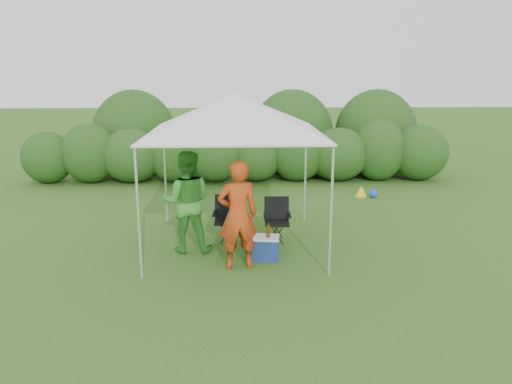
{
  "coord_description": "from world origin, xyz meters",
  "views": [
    {
      "loc": [
        0.03,
        -8.46,
        3.24
      ],
      "look_at": [
        0.37,
        0.4,
        1.05
      ],
      "focal_mm": 35.0,
      "sensor_mm": 36.0,
      "label": 1
    }
  ],
  "objects_px": {
    "man": "(238,215)",
    "woman": "(187,202)",
    "canopy": "(235,114)",
    "chair_left": "(227,215)",
    "cooler": "(265,248)",
    "chair_right": "(277,216)"
  },
  "relations": [
    {
      "from": "chair_right",
      "to": "cooler",
      "type": "relative_size",
      "value": 1.55
    },
    {
      "from": "chair_left",
      "to": "man",
      "type": "xyz_separation_m",
      "value": [
        0.2,
        -1.44,
        0.42
      ]
    },
    {
      "from": "chair_right",
      "to": "man",
      "type": "relative_size",
      "value": 0.46
    },
    {
      "from": "woman",
      "to": "cooler",
      "type": "bearing_deg",
      "value": 161.85
    },
    {
      "from": "man",
      "to": "woman",
      "type": "relative_size",
      "value": 0.99
    },
    {
      "from": "chair_left",
      "to": "woman",
      "type": "bearing_deg",
      "value": -137.65
    },
    {
      "from": "canopy",
      "to": "woman",
      "type": "xyz_separation_m",
      "value": [
        -0.88,
        -0.27,
        -1.54
      ]
    },
    {
      "from": "chair_right",
      "to": "chair_left",
      "type": "bearing_deg",
      "value": 176.95
    },
    {
      "from": "man",
      "to": "woman",
      "type": "distance_m",
      "value": 1.24
    },
    {
      "from": "chair_left",
      "to": "cooler",
      "type": "relative_size",
      "value": 1.6
    },
    {
      "from": "man",
      "to": "cooler",
      "type": "distance_m",
      "value": 0.91
    },
    {
      "from": "chair_right",
      "to": "woman",
      "type": "distance_m",
      "value": 1.8
    },
    {
      "from": "chair_left",
      "to": "canopy",
      "type": "bearing_deg",
      "value": -60.9
    },
    {
      "from": "canopy",
      "to": "man",
      "type": "height_order",
      "value": "canopy"
    },
    {
      "from": "chair_left",
      "to": "woman",
      "type": "relative_size",
      "value": 0.47
    },
    {
      "from": "cooler",
      "to": "chair_right",
      "type": "bearing_deg",
      "value": 81.26
    },
    {
      "from": "chair_left",
      "to": "woman",
      "type": "xyz_separation_m",
      "value": [
        -0.71,
        -0.6,
        0.43
      ]
    },
    {
      "from": "chair_left",
      "to": "cooler",
      "type": "bearing_deg",
      "value": -56.84
    },
    {
      "from": "chair_left",
      "to": "man",
      "type": "height_order",
      "value": "man"
    },
    {
      "from": "canopy",
      "to": "woman",
      "type": "distance_m",
      "value": 1.79
    },
    {
      "from": "woman",
      "to": "man",
      "type": "bearing_deg",
      "value": 139.03
    },
    {
      "from": "chair_right",
      "to": "chair_left",
      "type": "distance_m",
      "value": 0.96
    }
  ]
}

